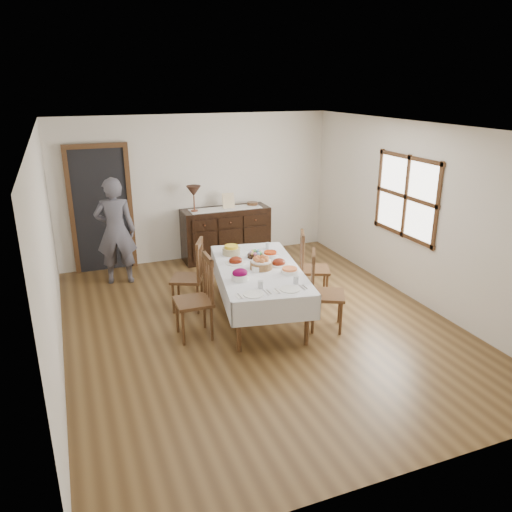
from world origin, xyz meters
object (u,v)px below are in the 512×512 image
object	(u,v)px
chair_left_far	(191,275)
table_lamp	(194,192)
chair_right_near	(323,290)
chair_left_near	(198,297)
person	(115,228)
chair_right_far	(311,266)
sideboard	(226,234)
dining_table	(259,274)

from	to	relation	value
chair_left_far	table_lamp	world-z (taller)	table_lamp
chair_right_near	table_lamp	world-z (taller)	table_lamp
chair_left_far	chair_left_near	bearing A→B (deg)	16.40
chair_left_near	person	world-z (taller)	person
chair_left_far	chair_right_far	size ratio (longest dim) A/B	1.00
chair_right_far	chair_left_near	bearing A→B (deg)	128.80
chair_right_near	chair_right_far	size ratio (longest dim) A/B	1.03
chair_right_far	table_lamp	xyz separation A→B (m)	(-1.20, 2.16, 0.78)
sideboard	chair_right_near	bearing A→B (deg)	-84.06
sideboard	chair_left_far	bearing A→B (deg)	-121.15
chair_left_far	chair_right_near	distance (m)	1.91
sideboard	table_lamp	xyz separation A→B (m)	(-0.58, -0.03, 0.83)
dining_table	chair_right_near	world-z (taller)	chair_right_near
dining_table	table_lamp	bearing A→B (deg)	106.00
chair_right_near	sideboard	distance (m)	3.13
chair_left_near	chair_right_near	bearing A→B (deg)	77.94
dining_table	chair_right_far	size ratio (longest dim) A/B	2.21
sideboard	dining_table	bearing A→B (deg)	-97.74
table_lamp	chair_left_near	bearing A→B (deg)	-104.28
chair_right_near	table_lamp	bearing A→B (deg)	44.08
chair_right_far	table_lamp	size ratio (longest dim) A/B	2.25
chair_left_near	chair_right_far	size ratio (longest dim) A/B	1.05
chair_right_near	person	size ratio (longest dim) A/B	0.57
table_lamp	chair_right_near	bearing A→B (deg)	-73.63
chair_right_far	chair_right_near	bearing A→B (deg)	-175.04
chair_left_near	chair_left_far	size ratio (longest dim) A/B	1.05
dining_table	chair_right_near	bearing A→B (deg)	-32.82
sideboard	table_lamp	size ratio (longest dim) A/B	3.45
chair_left_near	chair_left_far	distance (m)	0.84
chair_left_near	table_lamp	distance (m)	2.89
table_lamp	dining_table	bearing A→B (deg)	-84.35
chair_left_near	chair_left_far	world-z (taller)	chair_left_near
chair_right_near	person	bearing A→B (deg)	68.91
chair_right_near	table_lamp	distance (m)	3.30
chair_right_near	person	distance (m)	3.54
person	table_lamp	world-z (taller)	person
chair_left_far	table_lamp	xyz separation A→B (m)	(0.56, 1.86, 0.78)
dining_table	chair_left_near	distance (m)	0.96
dining_table	person	distance (m)	2.63
dining_table	chair_right_near	xyz separation A→B (m)	(0.66, -0.62, -0.10)
person	table_lamp	distance (m)	1.52
sideboard	person	world-z (taller)	person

